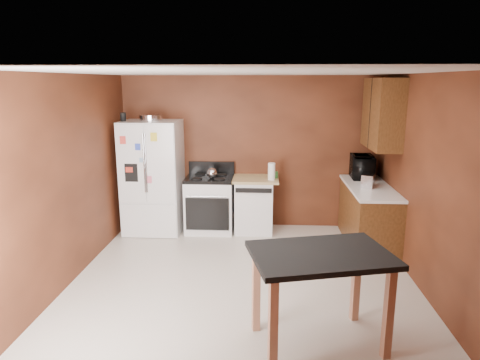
# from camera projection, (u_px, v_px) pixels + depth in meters

# --- Properties ---
(floor) EXTENTS (4.50, 4.50, 0.00)m
(floor) POSITION_uv_depth(u_px,v_px,m) (243.00, 285.00, 5.18)
(floor) COLOR beige
(floor) RESTS_ON ground
(ceiling) EXTENTS (4.50, 4.50, 0.00)m
(ceiling) POSITION_uv_depth(u_px,v_px,m) (243.00, 72.00, 4.61)
(ceiling) COLOR white
(ceiling) RESTS_ON ground
(wall_back) EXTENTS (4.20, 0.00, 4.20)m
(wall_back) POSITION_uv_depth(u_px,v_px,m) (250.00, 153.00, 7.08)
(wall_back) COLOR brown
(wall_back) RESTS_ON ground
(wall_front) EXTENTS (4.20, 0.00, 4.20)m
(wall_front) POSITION_uv_depth(u_px,v_px,m) (224.00, 269.00, 2.70)
(wall_front) COLOR brown
(wall_front) RESTS_ON ground
(wall_left) EXTENTS (0.00, 4.50, 4.50)m
(wall_left) POSITION_uv_depth(u_px,v_px,m) (64.00, 182.00, 5.02)
(wall_left) COLOR brown
(wall_left) RESTS_ON ground
(wall_right) EXTENTS (0.00, 4.50, 4.50)m
(wall_right) POSITION_uv_depth(u_px,v_px,m) (430.00, 187.00, 4.77)
(wall_right) COLOR brown
(wall_right) RESTS_ON ground
(roasting_pan) EXTENTS (0.37, 0.37, 0.09)m
(roasting_pan) POSITION_uv_depth(u_px,v_px,m) (151.00, 118.00, 6.71)
(roasting_pan) COLOR silver
(roasting_pan) RESTS_ON refrigerator
(pen_cup) EXTENTS (0.09, 0.09, 0.13)m
(pen_cup) POSITION_uv_depth(u_px,v_px,m) (123.00, 117.00, 6.59)
(pen_cup) COLOR black
(pen_cup) RESTS_ON refrigerator
(kettle) EXTENTS (0.17, 0.17, 0.17)m
(kettle) POSITION_uv_depth(u_px,v_px,m) (212.00, 173.00, 6.77)
(kettle) COLOR silver
(kettle) RESTS_ON gas_range
(paper_towel) EXTENTS (0.14, 0.14, 0.27)m
(paper_towel) POSITION_uv_depth(u_px,v_px,m) (272.00, 171.00, 6.71)
(paper_towel) COLOR white
(paper_towel) RESTS_ON dishwasher
(green_canister) EXTENTS (0.12, 0.12, 0.10)m
(green_canister) POSITION_uv_depth(u_px,v_px,m) (275.00, 175.00, 6.86)
(green_canister) COLOR green
(green_canister) RESTS_ON dishwasher
(toaster) EXTENTS (0.24, 0.30, 0.19)m
(toaster) POSITION_uv_depth(u_px,v_px,m) (368.00, 181.00, 6.22)
(toaster) COLOR silver
(toaster) RESTS_ON right_cabinets
(microwave) EXTENTS (0.42, 0.61, 0.33)m
(microwave) POSITION_uv_depth(u_px,v_px,m) (362.00, 167.00, 6.83)
(microwave) COLOR black
(microwave) RESTS_ON right_cabinets
(refrigerator) EXTENTS (0.90, 0.80, 1.80)m
(refrigerator) POSITION_uv_depth(u_px,v_px,m) (153.00, 177.00, 6.87)
(refrigerator) COLOR white
(refrigerator) RESTS_ON ground
(gas_range) EXTENTS (0.76, 0.68, 1.10)m
(gas_range) POSITION_uv_depth(u_px,v_px,m) (210.00, 203.00, 6.98)
(gas_range) COLOR white
(gas_range) RESTS_ON ground
(dishwasher) EXTENTS (0.78, 0.63, 0.89)m
(dishwasher) POSITION_uv_depth(u_px,v_px,m) (254.00, 204.00, 6.96)
(dishwasher) COLOR white
(dishwasher) RESTS_ON ground
(right_cabinets) EXTENTS (0.63, 1.58, 2.45)m
(right_cabinets) POSITION_uv_depth(u_px,v_px,m) (372.00, 185.00, 6.30)
(right_cabinets) COLOR brown
(right_cabinets) RESTS_ON ground
(island) EXTENTS (1.39, 1.09, 0.91)m
(island) POSITION_uv_depth(u_px,v_px,m) (320.00, 267.00, 3.86)
(island) COLOR black
(island) RESTS_ON ground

